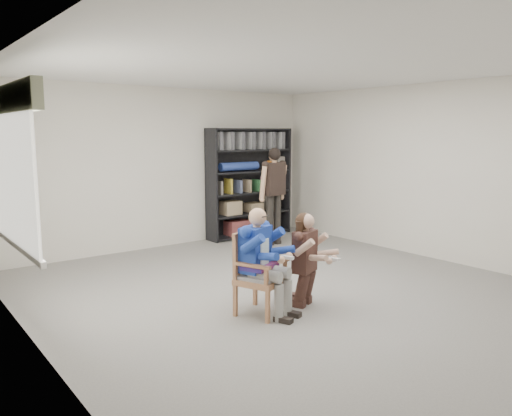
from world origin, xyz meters
TOP-DOWN VIEW (x-y plane):
  - room_shell at (0.00, 0.00)m, footprint 6.00×7.00m
  - floor at (0.00, 0.00)m, footprint 6.00×7.00m
  - window_left at (-2.95, 1.00)m, footprint 0.16×2.00m
  - armchair at (-0.77, -0.23)m, footprint 0.70×0.69m
  - seated_man at (-0.77, -0.23)m, footprint 0.76×0.87m
  - kneeling_woman at (-0.19, -0.35)m, footprint 0.71×0.87m
  - bookshelf at (1.70, 3.28)m, footprint 1.80×0.38m
  - standing_man at (1.58, 2.39)m, footprint 0.55×0.33m

SIDE VIEW (x-z plane):
  - floor at x=0.00m, z-range -0.01..0.01m
  - armchair at x=-0.77m, z-range 0.00..0.93m
  - kneeling_woman at x=-0.19m, z-range 0.00..1.11m
  - seated_man at x=-0.77m, z-range 0.00..1.21m
  - standing_man at x=1.58m, z-range 0.00..1.75m
  - bookshelf at x=1.70m, z-range 0.00..2.10m
  - room_shell at x=0.00m, z-range 0.00..2.80m
  - window_left at x=-2.95m, z-range 0.76..2.50m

